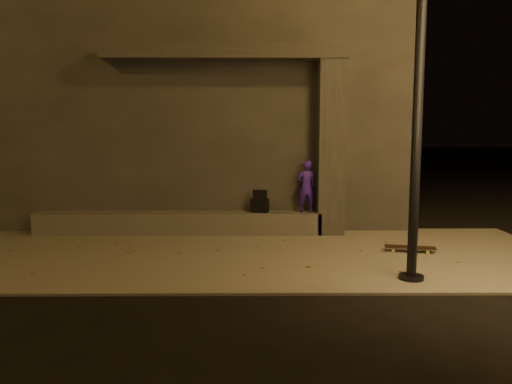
{
  "coord_description": "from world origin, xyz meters",
  "views": [
    {
      "loc": [
        0.06,
        -6.66,
        2.21
      ],
      "look_at": [
        0.13,
        2.0,
        1.14
      ],
      "focal_mm": 35.0,
      "sensor_mm": 36.0,
      "label": 1
    }
  ],
  "objects_px": {
    "backpack": "(260,204)",
    "street_lamp_0": "(422,5)",
    "column": "(331,148)",
    "skateboard": "(410,248)",
    "skateboarder": "(306,186)"
  },
  "relations": [
    {
      "from": "skateboarder",
      "to": "backpack",
      "type": "height_order",
      "value": "skateboarder"
    },
    {
      "from": "backpack",
      "to": "street_lamp_0",
      "type": "distance_m",
      "value": 5.14
    },
    {
      "from": "column",
      "to": "skateboarder",
      "type": "bearing_deg",
      "value": 180.0
    },
    {
      "from": "skateboarder",
      "to": "skateboard",
      "type": "distance_m",
      "value": 2.56
    },
    {
      "from": "backpack",
      "to": "street_lamp_0",
      "type": "xyz_separation_m",
      "value": [
        2.17,
        -3.33,
        3.26
      ]
    },
    {
      "from": "skateboarder",
      "to": "skateboard",
      "type": "xyz_separation_m",
      "value": [
        1.69,
        -1.69,
        -0.92
      ]
    },
    {
      "from": "backpack",
      "to": "street_lamp_0",
      "type": "height_order",
      "value": "street_lamp_0"
    },
    {
      "from": "column",
      "to": "skateboard",
      "type": "height_order",
      "value": "column"
    },
    {
      "from": "column",
      "to": "skateboarder",
      "type": "distance_m",
      "value": 0.95
    },
    {
      "from": "skateboard",
      "to": "backpack",
      "type": "bearing_deg",
      "value": 160.72
    },
    {
      "from": "column",
      "to": "skateboarder",
      "type": "xyz_separation_m",
      "value": [
        -0.5,
        0.0,
        -0.8
      ]
    },
    {
      "from": "column",
      "to": "skateboarder",
      "type": "height_order",
      "value": "column"
    },
    {
      "from": "column",
      "to": "backpack",
      "type": "bearing_deg",
      "value": 180.0
    },
    {
      "from": "backpack",
      "to": "street_lamp_0",
      "type": "relative_size",
      "value": 0.07
    },
    {
      "from": "street_lamp_0",
      "to": "skateboarder",
      "type": "bearing_deg",
      "value": 109.71
    }
  ]
}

